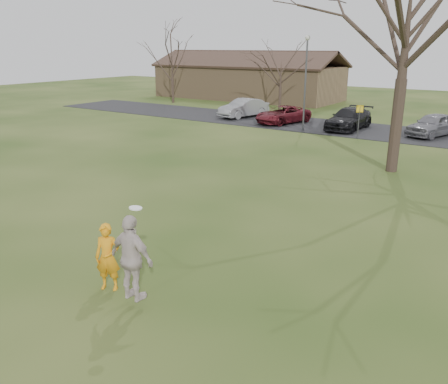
{
  "coord_description": "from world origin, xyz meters",
  "views": [
    {
      "loc": [
        7.25,
        -6.67,
        5.6
      ],
      "look_at": [
        0.0,
        4.0,
        1.5
      ],
      "focal_mm": 36.97,
      "sensor_mm": 36.0,
      "label": 1
    }
  ],
  "objects_px": {
    "building": "(247,80)",
    "big_tree": "(409,11)",
    "lamp_post": "(306,71)",
    "car_1": "(244,108)",
    "car_2": "(283,115)",
    "car_3": "(349,119)",
    "car_4": "(433,125)",
    "catching_play": "(132,258)",
    "player_defender": "(108,257)"
  },
  "relations": [
    {
      "from": "building",
      "to": "big_tree",
      "type": "xyz_separation_m",
      "value": [
        22.0,
        -23.0,
        5.07
      ]
    },
    {
      "from": "player_defender",
      "to": "big_tree",
      "type": "xyz_separation_m",
      "value": [
        2.6,
        15.02,
        6.17
      ]
    },
    {
      "from": "player_defender",
      "to": "lamp_post",
      "type": "bearing_deg",
      "value": 77.59
    },
    {
      "from": "car_3",
      "to": "big_tree",
      "type": "relative_size",
      "value": 0.36
    },
    {
      "from": "car_2",
      "to": "car_4",
      "type": "relative_size",
      "value": 1.07
    },
    {
      "from": "player_defender",
      "to": "big_tree",
      "type": "bearing_deg",
      "value": 54.28
    },
    {
      "from": "big_tree",
      "to": "player_defender",
      "type": "bearing_deg",
      "value": -99.81
    },
    {
      "from": "car_3",
      "to": "building",
      "type": "distance_m",
      "value": 21.14
    },
    {
      "from": "player_defender",
      "to": "lamp_post",
      "type": "xyz_separation_m",
      "value": [
        -5.4,
        22.52,
        3.14
      ]
    },
    {
      "from": "car_1",
      "to": "big_tree",
      "type": "distance_m",
      "value": 18.99
    },
    {
      "from": "player_defender",
      "to": "building",
      "type": "relative_size",
      "value": 0.08
    },
    {
      "from": "car_1",
      "to": "car_3",
      "type": "xyz_separation_m",
      "value": [
        9.04,
        -0.67,
        -0.02
      ]
    },
    {
      "from": "car_3",
      "to": "big_tree",
      "type": "distance_m",
      "value": 12.83
    },
    {
      "from": "car_2",
      "to": "car_4",
      "type": "xyz_separation_m",
      "value": [
        10.38,
        0.77,
        0.1
      ]
    },
    {
      "from": "car_1",
      "to": "lamp_post",
      "type": "xyz_separation_m",
      "value": [
        6.63,
        -2.89,
        3.19
      ]
    },
    {
      "from": "car_4",
      "to": "catching_play",
      "type": "relative_size",
      "value": 1.93
    },
    {
      "from": "car_4",
      "to": "big_tree",
      "type": "bearing_deg",
      "value": -69.36
    },
    {
      "from": "building",
      "to": "car_4",
      "type": "bearing_deg",
      "value": -30.32
    },
    {
      "from": "car_1",
      "to": "player_defender",
      "type": "bearing_deg",
      "value": -50.73
    },
    {
      "from": "car_1",
      "to": "car_2",
      "type": "bearing_deg",
      "value": 1.22
    },
    {
      "from": "big_tree",
      "to": "car_1",
      "type": "bearing_deg",
      "value": 144.61
    },
    {
      "from": "car_2",
      "to": "building",
      "type": "xyz_separation_m",
      "value": [
        -11.42,
        13.52,
        1.26
      ]
    },
    {
      "from": "building",
      "to": "lamp_post",
      "type": "relative_size",
      "value": 3.29
    },
    {
      "from": "car_4",
      "to": "car_2",
      "type": "bearing_deg",
      "value": -156.23
    },
    {
      "from": "lamp_post",
      "to": "car_1",
      "type": "bearing_deg",
      "value": 156.43
    },
    {
      "from": "car_3",
      "to": "car_1",
      "type": "bearing_deg",
      "value": 177.15
    },
    {
      "from": "car_1",
      "to": "big_tree",
      "type": "xyz_separation_m",
      "value": [
        14.63,
        -10.39,
        6.22
      ]
    },
    {
      "from": "car_4",
      "to": "lamp_post",
      "type": "bearing_deg",
      "value": -141.06
    },
    {
      "from": "lamp_post",
      "to": "big_tree",
      "type": "height_order",
      "value": "big_tree"
    },
    {
      "from": "car_1",
      "to": "catching_play",
      "type": "relative_size",
      "value": 2.03
    },
    {
      "from": "building",
      "to": "lamp_post",
      "type": "distance_m",
      "value": 20.99
    },
    {
      "from": "car_2",
      "to": "car_3",
      "type": "xyz_separation_m",
      "value": [
        5.0,
        0.25,
        0.09
      ]
    },
    {
      "from": "car_2",
      "to": "building",
      "type": "height_order",
      "value": "building"
    },
    {
      "from": "building",
      "to": "lamp_post",
      "type": "bearing_deg",
      "value": -47.91
    },
    {
      "from": "catching_play",
      "to": "lamp_post",
      "type": "distance_m",
      "value": 23.88
    },
    {
      "from": "car_3",
      "to": "car_2",
      "type": "bearing_deg",
      "value": -175.81
    },
    {
      "from": "big_tree",
      "to": "car_2",
      "type": "bearing_deg",
      "value": 138.15
    },
    {
      "from": "building",
      "to": "big_tree",
      "type": "bearing_deg",
      "value": -46.27
    },
    {
      "from": "car_2",
      "to": "big_tree",
      "type": "bearing_deg",
      "value": -25.73
    },
    {
      "from": "car_1",
      "to": "car_4",
      "type": "height_order",
      "value": "car_1"
    },
    {
      "from": "player_defender",
      "to": "car_1",
      "type": "relative_size",
      "value": 0.37
    },
    {
      "from": "car_4",
      "to": "car_1",
      "type": "bearing_deg",
      "value": -161.04
    },
    {
      "from": "car_1",
      "to": "building",
      "type": "height_order",
      "value": "building"
    },
    {
      "from": "player_defender",
      "to": "building",
      "type": "xyz_separation_m",
      "value": [
        -19.4,
        38.02,
        1.1
      ]
    },
    {
      "from": "car_3",
      "to": "big_tree",
      "type": "bearing_deg",
      "value": -58.76
    },
    {
      "from": "player_defender",
      "to": "building",
      "type": "distance_m",
      "value": 42.7
    },
    {
      "from": "car_3",
      "to": "lamp_post",
      "type": "bearing_deg",
      "value": -135.96
    },
    {
      "from": "car_4",
      "to": "building",
      "type": "distance_m",
      "value": 25.28
    },
    {
      "from": "lamp_post",
      "to": "big_tree",
      "type": "bearing_deg",
      "value": -43.15
    },
    {
      "from": "car_3",
      "to": "lamp_post",
      "type": "distance_m",
      "value": 4.59
    }
  ]
}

